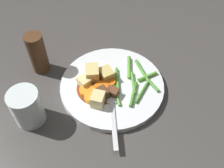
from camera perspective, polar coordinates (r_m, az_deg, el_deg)
ground_plane at (r=0.64m, az=0.00°, el=-0.85°), size 3.00×3.00×0.00m
dinner_plate at (r=0.63m, az=0.00°, el=-0.43°), size 0.25×0.25×0.02m
stew_sauce at (r=0.62m, az=-3.16°, el=-0.84°), size 0.10×0.10×0.00m
carrot_slice_0 at (r=0.64m, az=-2.58°, el=2.50°), size 0.04×0.04×0.01m
carrot_slice_1 at (r=0.61m, az=-5.57°, el=-1.52°), size 0.04×0.04×0.01m
carrot_slice_2 at (r=0.61m, az=-3.90°, el=-1.46°), size 0.03×0.03×0.01m
carrot_slice_3 at (r=0.62m, az=-0.74°, el=0.48°), size 0.04×0.04×0.01m
carrot_slice_4 at (r=0.59m, az=-4.51°, el=-2.92°), size 0.05×0.05×0.01m
carrot_slice_5 at (r=0.61m, az=-2.66°, el=-0.61°), size 0.05×0.05×0.01m
potato_chunk_0 at (r=0.62m, az=-4.34°, el=2.31°), size 0.05×0.05×0.04m
potato_chunk_1 at (r=0.63m, az=-1.57°, el=2.04°), size 0.03×0.04×0.03m
potato_chunk_2 at (r=0.62m, az=-6.19°, el=0.43°), size 0.03×0.03×0.02m
potato_chunk_3 at (r=0.58m, az=-3.13°, el=-3.42°), size 0.04×0.04×0.03m
meat_chunk_0 at (r=0.60m, az=0.12°, el=-1.73°), size 0.03×0.03×0.02m
meat_chunk_1 at (r=0.59m, az=-2.10°, el=-2.12°), size 0.02×0.03×0.03m
green_bean_0 at (r=0.62m, az=4.72°, el=0.26°), size 0.04×0.06×0.01m
green_bean_1 at (r=0.60m, az=0.93°, el=-1.88°), size 0.04×0.07×0.01m
green_bean_2 at (r=0.60m, az=4.75°, el=-2.26°), size 0.06×0.05×0.01m
green_bean_3 at (r=0.66m, az=3.62°, el=3.77°), size 0.05×0.06×0.01m
green_bean_4 at (r=0.61m, az=6.81°, el=-1.48°), size 0.07×0.04×0.01m
green_bean_5 at (r=0.66m, az=3.83°, el=3.69°), size 0.05×0.06×0.01m
green_bean_6 at (r=0.63m, az=8.72°, el=0.04°), size 0.01×0.05×0.01m
green_bean_7 at (r=0.65m, az=6.73°, el=2.80°), size 0.03×0.08×0.01m
green_bean_8 at (r=0.64m, az=7.79°, el=1.67°), size 0.05×0.01×0.01m
green_bean_9 at (r=0.63m, az=1.25°, el=0.77°), size 0.05×0.07×0.01m
fork at (r=0.58m, az=0.11°, el=-6.07°), size 0.10×0.16×0.00m
water_glass at (r=0.58m, az=-18.26°, el=-4.88°), size 0.07×0.07×0.09m
pepper_mill at (r=0.66m, az=-16.10°, el=6.49°), size 0.04×0.04×0.11m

